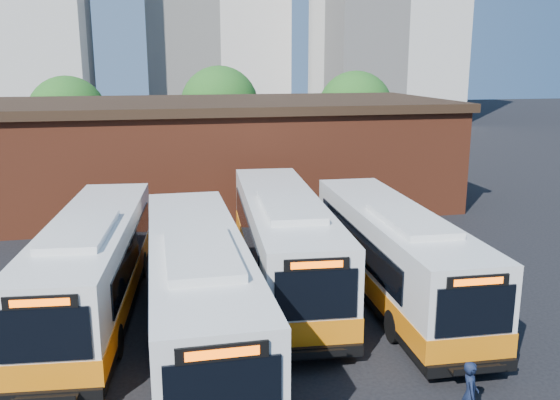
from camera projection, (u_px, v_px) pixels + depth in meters
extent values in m
plane|color=black|center=(282.00, 349.00, 18.37)|extent=(220.00, 220.00, 0.00)
cube|color=silver|center=(93.00, 262.00, 20.73)|extent=(3.86, 12.79, 2.99)
cube|color=orange|center=(95.00, 285.00, 20.93)|extent=(3.92, 12.84, 0.73)
cube|color=black|center=(96.00, 299.00, 21.05)|extent=(3.90, 12.83, 0.26)
cube|color=black|center=(43.00, 335.00, 14.54)|extent=(2.27, 0.28, 1.42)
cube|color=black|center=(40.00, 302.00, 14.33)|extent=(1.78, 0.23, 0.34)
cube|color=#FF5905|center=(40.00, 303.00, 14.30)|extent=(1.41, 0.16, 0.19)
cube|color=black|center=(49.00, 398.00, 14.87)|extent=(2.68, 0.40, 0.34)
cube|color=black|center=(46.00, 399.00, 14.61)|extent=(1.55, 0.54, 0.06)
cube|color=black|center=(55.00, 252.00, 20.91)|extent=(0.98, 9.78, 1.10)
cube|color=black|center=(134.00, 249.00, 21.22)|extent=(0.98, 9.78, 1.10)
cube|color=silver|center=(80.00, 230.00, 18.84)|extent=(2.23, 4.56, 0.23)
cylinder|color=black|center=(31.00, 346.00, 17.45)|extent=(0.43, 1.08, 1.05)
cylinder|color=black|center=(115.00, 342.00, 17.72)|extent=(0.43, 1.08, 1.05)
cylinder|color=black|center=(81.00, 267.00, 24.14)|extent=(0.43, 1.08, 1.05)
cylinder|color=black|center=(141.00, 265.00, 24.42)|extent=(0.43, 1.08, 1.05)
cube|color=silver|center=(198.00, 288.00, 18.15)|extent=(2.81, 13.12, 3.11)
cube|color=orange|center=(199.00, 315.00, 18.36)|extent=(2.86, 13.17, 0.77)
cube|color=black|center=(199.00, 331.00, 18.48)|extent=(2.85, 13.16, 0.27)
cube|color=black|center=(223.00, 394.00, 11.81)|extent=(2.37, 0.07, 1.48)
cube|color=black|center=(222.00, 353.00, 11.59)|extent=(1.86, 0.07, 0.35)
cube|color=#FF5905|center=(223.00, 354.00, 11.56)|extent=(1.48, 0.02, 0.20)
cube|color=black|center=(150.00, 277.00, 18.21)|extent=(0.07, 10.23, 1.15)
cube|color=black|center=(241.00, 270.00, 18.79)|extent=(0.07, 10.23, 1.15)
cube|color=silver|center=(201.00, 252.00, 16.21)|extent=(1.90, 4.59, 0.24)
cylinder|color=black|center=(160.00, 399.00, 14.68)|extent=(0.35, 1.09, 1.09)
cylinder|color=black|center=(260.00, 388.00, 15.19)|extent=(0.35, 1.09, 1.09)
cylinder|color=black|center=(157.00, 291.00, 21.54)|extent=(0.35, 1.09, 1.09)
cylinder|color=black|center=(226.00, 286.00, 22.06)|extent=(0.35, 1.09, 1.09)
cube|color=silver|center=(283.00, 238.00, 23.24)|extent=(3.78, 13.39, 3.14)
cube|color=orange|center=(283.00, 260.00, 23.45)|extent=(3.84, 13.44, 0.77)
cube|color=black|center=(283.00, 273.00, 23.58)|extent=(3.83, 13.43, 0.28)
cube|color=black|center=(316.00, 295.00, 16.77)|extent=(2.39, 0.24, 1.49)
cube|color=black|center=(317.00, 264.00, 16.55)|extent=(1.87, 0.20, 0.35)
cube|color=#FF5905|center=(317.00, 265.00, 16.51)|extent=(1.48, 0.13, 0.20)
cube|color=black|center=(316.00, 353.00, 17.11)|extent=(2.81, 0.36, 0.35)
cube|color=black|center=(318.00, 353.00, 16.84)|extent=(1.62, 0.54, 0.07)
cube|color=black|center=(319.00, 354.00, 16.63)|extent=(1.60, 0.16, 0.20)
cube|color=black|center=(246.00, 229.00, 23.41)|extent=(0.82, 10.28, 1.16)
cube|color=black|center=(317.00, 226.00, 23.79)|extent=(0.82, 10.28, 1.16)
cube|color=silver|center=(290.00, 206.00, 21.27)|extent=(2.25, 4.75, 0.24)
cylinder|color=black|center=(261.00, 312.00, 19.78)|extent=(0.43, 1.12, 1.10)
cylinder|color=black|center=(336.00, 307.00, 20.12)|extent=(0.43, 1.12, 1.10)
cylinder|color=black|center=(244.00, 246.00, 26.79)|extent=(0.43, 1.12, 1.10)
cylinder|color=black|center=(300.00, 244.00, 27.13)|extent=(0.43, 1.12, 1.10)
cube|color=silver|center=(393.00, 250.00, 22.06)|extent=(3.15, 12.59, 2.97)
cube|color=orange|center=(392.00, 272.00, 22.26)|extent=(3.20, 12.65, 0.73)
cube|color=black|center=(391.00, 285.00, 22.38)|extent=(3.19, 12.64, 0.26)
cube|color=black|center=(475.00, 311.00, 15.97)|extent=(2.26, 0.15, 1.41)
cube|color=black|center=(478.00, 281.00, 15.76)|extent=(1.77, 0.13, 0.33)
cube|color=#FF5905|center=(479.00, 282.00, 15.73)|extent=(1.41, 0.08, 0.19)
cube|color=black|center=(472.00, 368.00, 16.29)|extent=(2.66, 0.25, 0.33)
cube|color=black|center=(476.00, 369.00, 16.04)|extent=(1.52, 0.45, 0.06)
cube|color=black|center=(480.00, 370.00, 15.84)|extent=(1.51, 0.10, 0.19)
cube|color=black|center=(355.00, 241.00, 22.17)|extent=(0.44, 9.74, 1.09)
cube|color=black|center=(423.00, 238.00, 22.62)|extent=(0.44, 9.74, 1.09)
cube|color=silver|center=(411.00, 220.00, 20.20)|extent=(1.98, 4.44, 0.23)
cylinder|color=black|center=(394.00, 326.00, 18.77)|extent=(0.37, 1.05, 1.04)
cylinder|color=black|center=(465.00, 321.00, 19.17)|extent=(0.37, 1.05, 1.04)
cylinder|color=black|center=(337.00, 257.00, 25.36)|extent=(0.37, 1.05, 1.04)
cylinder|color=black|center=(391.00, 254.00, 25.76)|extent=(0.37, 1.05, 1.04)
imported|color=black|center=(470.00, 395.00, 14.31)|extent=(0.60, 0.73, 1.71)
cube|color=maroon|center=(214.00, 156.00, 36.72)|extent=(28.00, 12.00, 6.00)
cube|color=black|center=(212.00, 104.00, 36.00)|extent=(28.60, 12.60, 0.50)
cube|color=black|center=(281.00, 204.00, 32.00)|extent=(1.20, 0.08, 2.40)
cylinder|color=#382314|center=(71.00, 157.00, 46.49)|extent=(0.36, 0.36, 2.70)
sphere|color=#144916|center=(68.00, 115.00, 45.73)|extent=(6.00, 6.00, 6.00)
cylinder|color=#382314|center=(221.00, 148.00, 50.80)|extent=(0.36, 0.36, 2.95)
sphere|color=#144916|center=(220.00, 105.00, 49.98)|extent=(6.56, 6.56, 6.56)
cylinder|color=#382314|center=(354.00, 149.00, 50.20)|extent=(0.36, 0.36, 2.81)
sphere|color=#144916|center=(355.00, 109.00, 49.41)|extent=(6.24, 6.24, 6.24)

